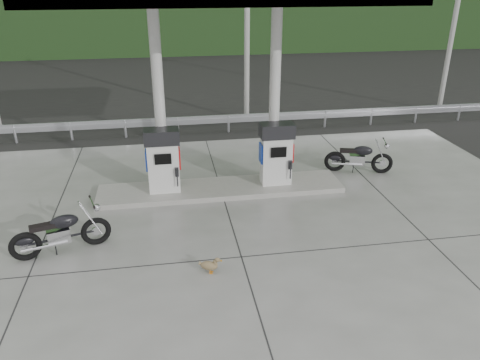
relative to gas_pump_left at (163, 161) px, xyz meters
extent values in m
plane|color=black|center=(1.60, -2.50, -1.07)|extent=(160.00, 160.00, 0.00)
cube|color=slate|center=(1.60, -2.50, -1.06)|extent=(18.00, 14.00, 0.02)
cube|color=gray|center=(1.60, 0.00, -0.98)|extent=(7.00, 1.40, 0.15)
cylinder|color=silver|center=(0.00, 0.40, 1.60)|extent=(0.30, 0.30, 5.00)
cylinder|color=silver|center=(3.20, 0.40, 1.60)|extent=(0.30, 0.30, 5.00)
cube|color=black|center=(1.60, 9.00, -1.07)|extent=(60.00, 7.00, 0.01)
cylinder|color=#979691|center=(3.60, 7.00, 2.93)|extent=(0.22, 0.22, 8.00)
cylinder|color=#979691|center=(12.60, 7.00, 2.93)|extent=(0.22, 0.22, 8.00)
cube|color=black|center=(1.60, 27.50, 1.93)|extent=(80.00, 6.00, 6.00)
camera|label=1|loc=(0.12, -12.19, 4.71)|focal=35.00mm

